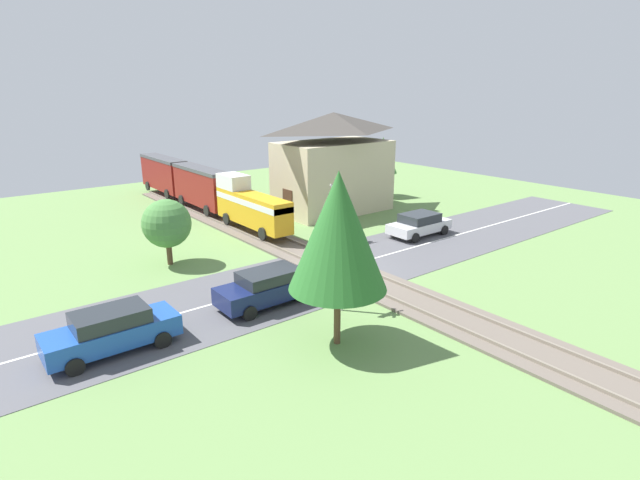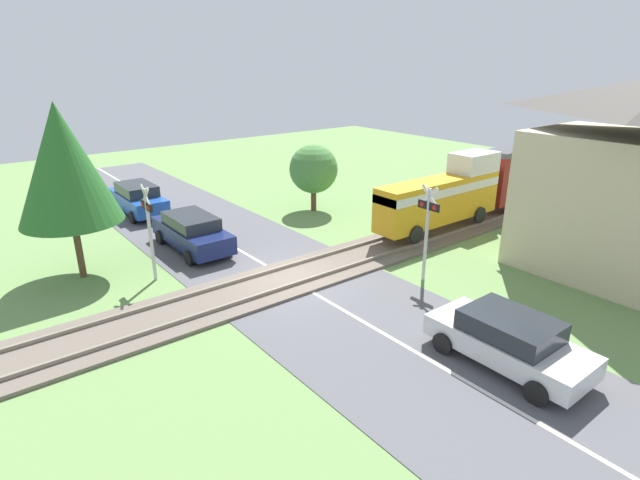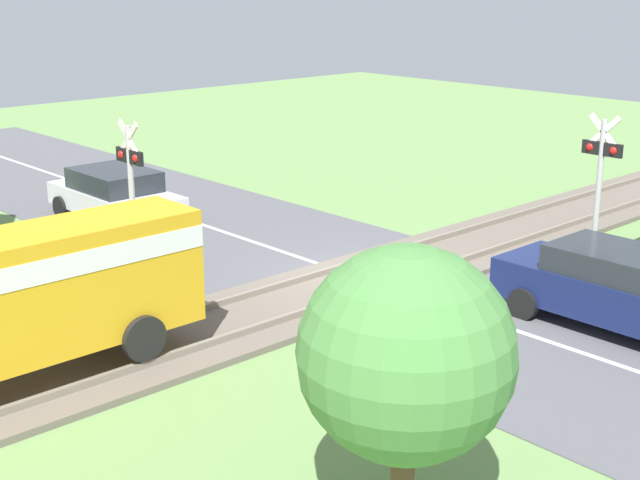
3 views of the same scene
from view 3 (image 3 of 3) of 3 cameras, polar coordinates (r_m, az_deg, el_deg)
The scene contains 8 objects.
ground_plane at distance 18.79m, azimuth 3.14°, elevation -2.68°, with size 60.00×60.00×0.00m, color #66894C.
road_surface at distance 18.79m, azimuth 3.14°, elevation -2.65°, with size 48.00×6.40×0.02m.
track_bed at distance 18.77m, azimuth 3.14°, elevation -2.49°, with size 2.80×48.00×0.24m.
car_near_crossing at distance 16.91m, azimuth 18.72°, elevation -2.94°, with size 4.54×1.85×1.50m.
car_far_side at distance 23.71m, azimuth -12.96°, elevation 2.86°, with size 4.12×1.95×1.39m.
crossing_signal_west_approach at distance 19.43m, azimuth 17.47°, elevation 3.99°, with size 0.90×0.18×3.48m.
crossing_signal_east_approach at distance 18.16m, azimuth -11.99°, elevation 3.55°, with size 0.90×0.18×3.48m.
tree_roadside_hedge at distance 9.97m, azimuth 5.53°, elevation -7.30°, with size 2.46×2.46×3.41m.
Camera 3 is at (-12.31, 12.77, 6.19)m, focal length 50.00 mm.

